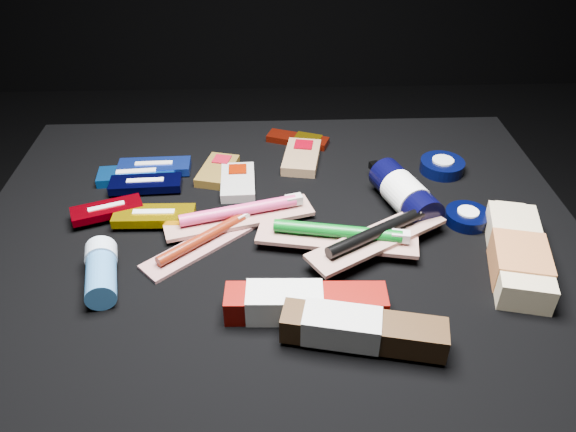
{
  "coord_description": "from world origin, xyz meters",
  "views": [
    {
      "loc": [
        -0.01,
        -0.72,
        0.95
      ],
      "look_at": [
        0.01,
        0.01,
        0.42
      ],
      "focal_mm": 35.0,
      "sensor_mm": 36.0,
      "label": 1
    }
  ],
  "objects_px": {
    "deodorant_stick": "(101,271)",
    "toothpaste_carton_red": "(298,303)",
    "bodywash_bottle": "(518,255)",
    "lotion_bottle": "(405,194)"
  },
  "relations": [
    {
      "from": "deodorant_stick",
      "to": "toothpaste_carton_red",
      "type": "xyz_separation_m",
      "value": [
        0.27,
        -0.07,
        -0.0
      ]
    },
    {
      "from": "toothpaste_carton_red",
      "to": "bodywash_bottle",
      "type": "bearing_deg",
      "value": 16.66
    },
    {
      "from": "lotion_bottle",
      "to": "bodywash_bottle",
      "type": "xyz_separation_m",
      "value": [
        0.14,
        -0.15,
        -0.01
      ]
    },
    {
      "from": "bodywash_bottle",
      "to": "deodorant_stick",
      "type": "distance_m",
      "value": 0.6
    },
    {
      "from": "deodorant_stick",
      "to": "toothpaste_carton_red",
      "type": "height_order",
      "value": "deodorant_stick"
    },
    {
      "from": "lotion_bottle",
      "to": "toothpaste_carton_red",
      "type": "xyz_separation_m",
      "value": [
        -0.19,
        -0.24,
        -0.01
      ]
    },
    {
      "from": "lotion_bottle",
      "to": "toothpaste_carton_red",
      "type": "distance_m",
      "value": 0.3
    },
    {
      "from": "bodywash_bottle",
      "to": "deodorant_stick",
      "type": "relative_size",
      "value": 1.93
    },
    {
      "from": "bodywash_bottle",
      "to": "deodorant_stick",
      "type": "xyz_separation_m",
      "value": [
        -0.6,
        -0.01,
        0.0
      ]
    },
    {
      "from": "lotion_bottle",
      "to": "bodywash_bottle",
      "type": "relative_size",
      "value": 0.85
    }
  ]
}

